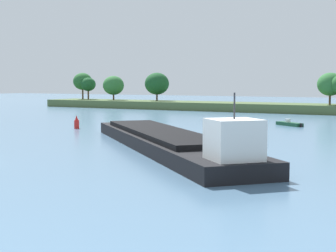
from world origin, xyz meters
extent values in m
cube|color=#4C6038|center=(-16.13, 83.66, 0.95)|extent=(94.08, 11.51, 1.90)
cylinder|color=#513823|center=(-56.85, 85.42, 3.34)|extent=(0.44, 0.44, 2.89)
ellipsoid|color=#235B28|center=(-56.85, 85.42, 6.89)|extent=(5.26, 5.26, 4.73)
cylinder|color=#513823|center=(-54.27, 84.64, 3.15)|extent=(0.44, 0.44, 2.50)
ellipsoid|color=#194C23|center=(-54.27, 84.64, 6.05)|extent=(4.15, 4.15, 3.73)
cylinder|color=#513823|center=(-46.06, 85.15, 2.71)|extent=(0.44, 0.44, 1.62)
ellipsoid|color=#2D6B33|center=(-46.06, 85.15, 5.79)|extent=(5.67, 5.67, 5.10)
cylinder|color=#513823|center=(-32.93, 86.00, 2.83)|extent=(0.44, 0.44, 1.86)
ellipsoid|color=#194C23|center=(-32.93, 86.00, 6.27)|extent=(6.27, 6.27, 5.64)
cylinder|color=#513823|center=(11.28, 82.79, 2.98)|extent=(0.44, 0.44, 2.16)
ellipsoid|color=#2D6B33|center=(11.28, 82.79, 6.21)|extent=(5.38, 5.38, 4.84)
cube|color=black|center=(9.18, 16.86, 0.65)|extent=(31.17, 29.49, 1.30)
cube|color=black|center=(8.08, 17.87, 1.55)|extent=(22.43, 21.31, 0.50)
cube|color=white|center=(21.09, 5.83, 2.70)|extent=(4.62, 4.62, 2.80)
cylinder|color=#333338|center=(21.09, 5.83, 5.00)|extent=(0.12, 0.12, 1.80)
cube|color=black|center=(-4.05, 29.10, 0.72)|extent=(3.75, 3.95, 1.17)
cube|color=#19472D|center=(12.32, 49.63, 0.26)|extent=(4.84, 3.89, 0.53)
cube|color=white|center=(12.01, 49.84, 0.78)|extent=(0.77, 0.81, 0.50)
cube|color=black|center=(14.50, 48.12, 0.28)|extent=(0.41, 0.42, 0.56)
cylinder|color=red|center=(-12.79, 29.89, 0.60)|extent=(0.70, 0.70, 1.20)
cone|color=red|center=(-12.79, 29.89, 1.55)|extent=(0.49, 0.49, 0.70)
camera|label=1|loc=(34.09, -26.18, 6.59)|focal=54.03mm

